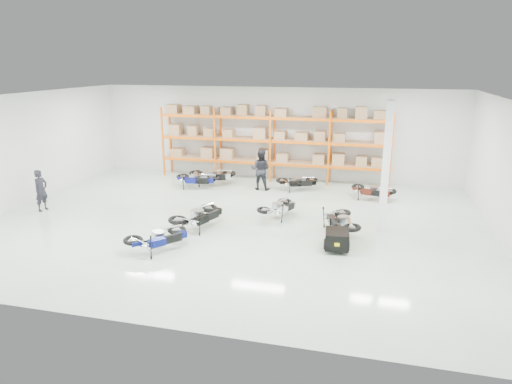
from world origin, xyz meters
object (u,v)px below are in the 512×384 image
(moto_back_b, at_px, (212,172))
(moto_back_d, at_px, (372,188))
(person_left, at_px, (41,190))
(moto_black_far_left, at_px, (199,212))
(moto_silver_left, at_px, (279,205))
(moto_touring_right, at_px, (341,217))
(person_back, at_px, (260,170))
(moto_blue_centre, at_px, (159,234))
(trailer, at_px, (337,239))
(moto_back_a, at_px, (197,176))
(moto_back_c, at_px, (298,179))

(moto_back_b, distance_m, moto_back_d, 7.50)
(person_left, bearing_deg, moto_back_d, -62.76)
(moto_black_far_left, bearing_deg, moto_silver_left, -122.49)
(moto_touring_right, bearing_deg, moto_back_d, 60.87)
(person_back, bearing_deg, moto_silver_left, 114.73)
(moto_black_far_left, xyz_separation_m, moto_back_d, (5.93, 5.06, -0.08))
(moto_blue_centre, xyz_separation_m, moto_black_far_left, (0.51, 2.15, 0.04))
(moto_blue_centre, xyz_separation_m, moto_back_b, (-1.04, 7.90, 0.05))
(moto_back_b, distance_m, person_back, 2.51)
(trailer, xyz_separation_m, moto_back_a, (-6.92, 5.85, 0.17))
(moto_black_far_left, relative_size, moto_back_a, 1.09)
(moto_black_far_left, height_order, moto_back_d, moto_black_far_left)
(moto_silver_left, relative_size, moto_back_d, 0.99)
(moto_back_c, bearing_deg, moto_silver_left, 158.29)
(moto_blue_centre, xyz_separation_m, person_left, (-6.23, 2.55, 0.28))
(trailer, distance_m, moto_back_a, 9.07)
(person_back, bearing_deg, moto_back_d, 176.28)
(moto_silver_left, xyz_separation_m, person_back, (-1.60, 3.61, 0.44))
(moto_blue_centre, xyz_separation_m, moto_back_d, (6.43, 7.22, -0.04))
(moto_black_far_left, bearing_deg, moto_back_d, -118.20)
(moto_blue_centre, distance_m, moto_back_d, 9.67)
(moto_back_a, xyz_separation_m, moto_back_b, (0.50, 0.70, 0.05))
(moto_silver_left, bearing_deg, moto_back_b, -20.13)
(moto_blue_centre, distance_m, moto_touring_right, 6.14)
(moto_back_c, bearing_deg, person_back, 79.32)
(moto_blue_centre, relative_size, moto_silver_left, 1.09)
(moto_silver_left, height_order, trailer, moto_silver_left)
(person_left, height_order, person_back, person_back)
(moto_silver_left, height_order, moto_back_b, moto_back_b)
(trailer, bearing_deg, moto_back_b, 129.56)
(moto_back_b, bearing_deg, trailer, -147.25)
(moto_back_b, xyz_separation_m, person_left, (-5.20, -5.35, 0.23))
(moto_blue_centre, relative_size, trailer, 1.16)
(moto_touring_right, bearing_deg, moto_back_a, 133.05)
(moto_back_c, relative_size, person_left, 1.02)
(moto_blue_centre, relative_size, person_left, 1.09)
(moto_back_a, bearing_deg, moto_back_d, -94.83)
(moto_blue_centre, bearing_deg, moto_black_far_left, -64.89)
(moto_back_a, bearing_deg, moto_back_b, -40.23)
(moto_black_far_left, height_order, moto_back_b, moto_back_b)
(trailer, height_order, person_back, person_back)
(moto_back_a, xyz_separation_m, moto_back_d, (7.97, 0.02, -0.04))
(moto_black_far_left, height_order, moto_touring_right, moto_black_far_left)
(moto_blue_centre, relative_size, moto_back_d, 1.08)
(trailer, xyz_separation_m, moto_back_d, (1.04, 5.87, 0.13))
(moto_black_far_left, height_order, moto_back_c, moto_black_far_left)
(moto_touring_right, xyz_separation_m, moto_back_c, (-2.27, 4.96, -0.04))
(moto_blue_centre, relative_size, person_back, 0.95)
(moto_back_c, relative_size, person_back, 0.89)
(moto_back_b, relative_size, person_back, 1.03)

